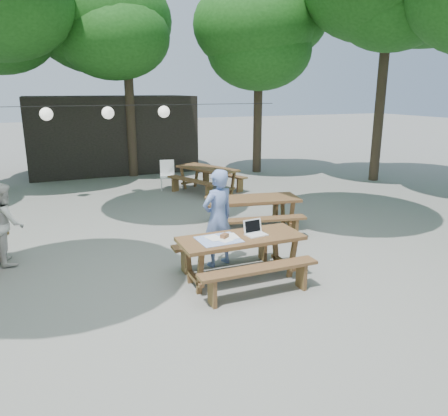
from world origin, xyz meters
name	(u,v)px	position (x,y,z in m)	size (l,w,h in m)	color
ground	(182,272)	(0.00, 0.00, 0.00)	(80.00, 80.00, 0.00)	slate
pavilion	(111,134)	(0.50, 10.50, 1.40)	(6.00, 3.00, 2.80)	black
main_picnic_table	(241,258)	(0.79, -0.69, 0.39)	(2.00, 1.58, 0.75)	#4D291B
picnic_table_ne	(252,214)	(2.12, 1.56, 0.39)	(2.16, 1.91, 0.75)	#4D291B
picnic_table_far_e	(207,179)	(2.56, 5.53, 0.39)	(2.20, 2.37, 0.75)	#4D291B
woman	(218,218)	(0.70, 0.07, 0.86)	(0.63, 0.41, 1.73)	#6981C1
second_person	(5,223)	(-2.74, 1.63, 0.73)	(0.71, 0.55, 1.46)	silver
plastic_chair	(168,181)	(1.53, 6.32, 0.26)	(0.54, 0.54, 0.90)	white
laptop	(255,231)	(1.04, -0.68, 0.81)	(0.36, 0.29, 0.24)	white
tabletop_clutter	(220,239)	(0.43, -0.69, 0.76)	(0.68, 0.57, 0.08)	blue
paper_lanterns	(108,113)	(-0.19, 6.00, 2.40)	(9.00, 0.34, 0.38)	black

